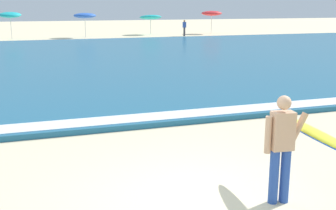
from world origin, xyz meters
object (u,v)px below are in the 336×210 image
at_px(surfer_with_board, 297,139).
at_px(beachgoer_near_row_left, 184,27).
at_px(beach_umbrella_4, 212,13).
at_px(beach_umbrella_2, 85,16).
at_px(beach_umbrella_1, 10,15).
at_px(beach_umbrella_3, 151,17).

relative_size(surfer_with_board, beachgoer_near_row_left, 1.76).
height_order(surfer_with_board, beachgoer_near_row_left, surfer_with_board).
bearing_deg(beach_umbrella_4, beach_umbrella_2, -174.44).
xyz_separation_m(beach_umbrella_1, beach_umbrella_4, (20.42, 1.63, -0.01)).
height_order(beach_umbrella_4, beachgoer_near_row_left, beach_umbrella_4).
relative_size(beach_umbrella_1, beach_umbrella_2, 1.08).
bearing_deg(beach_umbrella_4, surfer_with_board, -112.39).
height_order(beach_umbrella_3, beach_umbrella_4, beach_umbrella_4).
bearing_deg(beach_umbrella_3, surfer_with_board, -102.98).
distance_m(beach_umbrella_4, beachgoer_near_row_left, 5.00).
distance_m(beach_umbrella_2, beach_umbrella_4, 13.82).
xyz_separation_m(beach_umbrella_2, beach_umbrella_4, (13.76, 1.34, 0.11)).
relative_size(beach_umbrella_1, beach_umbrella_3, 1.07).
relative_size(surfer_with_board, beach_umbrella_1, 1.12).
bearing_deg(beachgoer_near_row_left, beach_umbrella_3, 128.36).
xyz_separation_m(surfer_with_board, beach_umbrella_3, (8.82, 38.28, 0.75)).
bearing_deg(beach_umbrella_4, beach_umbrella_3, 174.08).
relative_size(surfer_with_board, beach_umbrella_2, 1.21).
relative_size(beach_umbrella_3, beachgoer_near_row_left, 1.47).
bearing_deg(beach_umbrella_3, beach_umbrella_1, -170.41).
distance_m(surfer_with_board, beach_umbrella_1, 36.31).
relative_size(beach_umbrella_3, beach_umbrella_4, 0.96).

